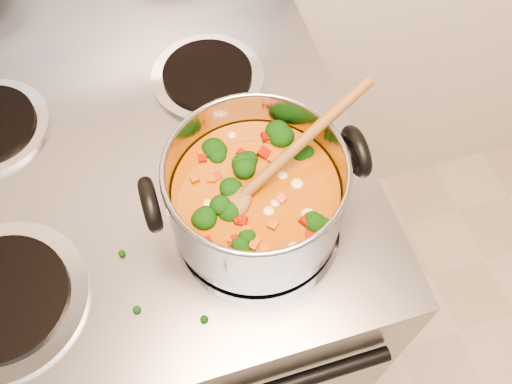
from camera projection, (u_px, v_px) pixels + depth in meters
electric_range at (159, 280)px, 1.30m from camera, size 0.79×0.71×1.08m
stockpot at (256, 196)px, 0.79m from camera, size 0.30×0.25×0.15m
wooden_spoon at (266, 175)px, 0.77m from camera, size 0.27×0.13×0.12m
cooktop_crumbs at (282, 280)px, 0.81m from camera, size 0.20×0.34×0.01m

